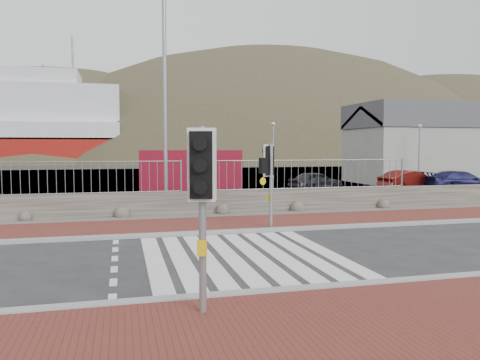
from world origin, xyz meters
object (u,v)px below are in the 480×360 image
object	(u,v)px
traffic_signal_near	(202,180)
car_a	(316,181)
traffic_signal_far	(270,168)
car_b	(410,181)
streetlight	(169,83)
shipping_container	(191,171)
car_c	(460,182)

from	to	relation	value
traffic_signal_near	car_a	size ratio (longest dim) A/B	0.85
car_a	traffic_signal_near	bearing A→B (deg)	137.05
traffic_signal_far	car_b	world-z (taller)	traffic_signal_far
traffic_signal_far	streetlight	bearing A→B (deg)	-82.49
car_b	car_a	bearing A→B (deg)	63.27
car_b	shipping_container	bearing A→B (deg)	66.38
traffic_signal_near	traffic_signal_far	xyz separation A→B (m)	(3.38, 7.08, -0.15)
traffic_signal_near	traffic_signal_far	size ratio (longest dim) A/B	1.07
shipping_container	car_a	xyz separation A→B (m)	(7.27, -1.76, -0.64)
traffic_signal_far	car_c	world-z (taller)	traffic_signal_far
traffic_signal_far	car_b	xyz separation A→B (m)	(11.96, 10.16, -1.35)
car_b	traffic_signal_near	bearing A→B (deg)	130.62
streetlight	traffic_signal_near	bearing A→B (deg)	-78.80
streetlight	car_a	world-z (taller)	streetlight
traffic_signal_near	car_a	bearing A→B (deg)	76.11
traffic_signal_near	shipping_container	xyz separation A→B (m)	(2.86, 20.79, -0.91)
car_b	streetlight	bearing A→B (deg)	102.63
traffic_signal_near	traffic_signal_far	distance (m)	7.84
streetlight	car_c	bearing A→B (deg)	28.64
traffic_signal_near	streetlight	distance (m)	12.20
traffic_signal_near	shipping_container	size ratio (longest dim) A/B	0.50
streetlight	car_a	distance (m)	12.76
car_a	traffic_signal_far	bearing A→B (deg)	135.63
streetlight	shipping_container	world-z (taller)	streetlight
shipping_container	car_b	world-z (taller)	shipping_container
traffic_signal_far	streetlight	xyz separation A→B (m)	(-2.71, 4.72, 3.19)
car_c	car_a	bearing A→B (deg)	74.70
car_a	car_b	distance (m)	5.52
streetlight	car_a	xyz separation A→B (m)	(9.45, 7.24, -4.59)
car_b	car_c	size ratio (longest dim) A/B	0.89
traffic_signal_far	car_a	distance (m)	13.80
traffic_signal_far	car_a	world-z (taller)	traffic_signal_far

